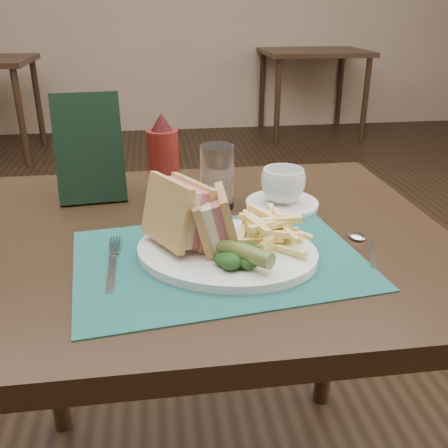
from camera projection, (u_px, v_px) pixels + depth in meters
name	position (u px, v px, depth m)	size (l,w,h in m)	color
floor	(192.00, 371.00, 1.68)	(7.00, 7.00, 0.00)	black
wall_back	(163.00, 130.00, 4.84)	(6.00, 6.00, 0.00)	tan
table_main	(206.00, 389.00, 1.07)	(0.90, 0.75, 0.75)	black
table_bg_right	(311.00, 93.00, 4.55)	(0.90, 0.75, 0.75)	black
placemat	(219.00, 259.00, 0.82)	(0.46, 0.33, 0.00)	#1A564F
plate	(227.00, 252.00, 0.82)	(0.30, 0.24, 0.01)	white
sandwich_half_a	(167.00, 215.00, 0.80)	(0.06, 0.12, 0.11)	tan
sandwich_half_b	(202.00, 220.00, 0.80)	(0.06, 0.10, 0.09)	tan
kale_garnish	(233.00, 256.00, 0.77)	(0.11, 0.08, 0.03)	#163814
pickle_spear	(239.00, 251.00, 0.76)	(0.03, 0.03, 0.12)	#4E6024
fries_pile	(267.00, 223.00, 0.84)	(0.18, 0.20, 0.06)	#FFE77F
fork	(113.00, 261.00, 0.80)	(0.03, 0.17, 0.01)	silver
spoon	(367.00, 246.00, 0.85)	(0.03, 0.15, 0.01)	silver
saucer	(282.00, 204.00, 1.03)	(0.15, 0.15, 0.01)	white
coffee_cup	(283.00, 185.00, 1.02)	(0.09, 0.09, 0.07)	white
drinking_glass	(217.00, 177.00, 1.00)	(0.07, 0.07, 0.13)	white
ketchup_bottle	(163.00, 158.00, 1.03)	(0.07, 0.07, 0.19)	#611410
check_presenter	(89.00, 149.00, 1.03)	(0.14, 0.01, 0.23)	black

